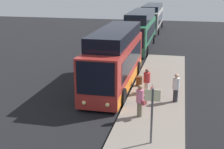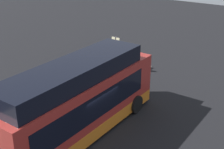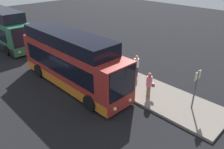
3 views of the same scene
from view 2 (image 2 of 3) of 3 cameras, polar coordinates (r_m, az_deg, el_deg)
ground at (r=17.06m, az=-4.33°, el=-10.30°), size 80.00×80.00×0.00m
platform at (r=19.05m, az=-12.27°, el=-6.65°), size 20.00×3.55×0.17m
bus_lead at (r=16.03m, az=-5.89°, el=-5.08°), size 10.34×2.77×4.06m
passenger_boarding at (r=18.87m, az=-8.43°, el=-3.40°), size 0.63×0.47×1.63m
passenger_waiting at (r=21.49m, az=-1.61°, el=0.62°), size 0.57×0.66×1.81m
passenger_with_bags at (r=20.80m, az=-10.02°, el=-0.62°), size 0.46×0.46×1.77m
suitcase at (r=19.77m, az=-7.99°, el=-3.90°), size 0.35×0.19×0.83m
sign_post at (r=23.84m, az=0.66°, el=4.72°), size 0.10×0.69×2.62m
trash_bin at (r=17.83m, az=-9.84°, el=-7.14°), size 0.44×0.44×0.65m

